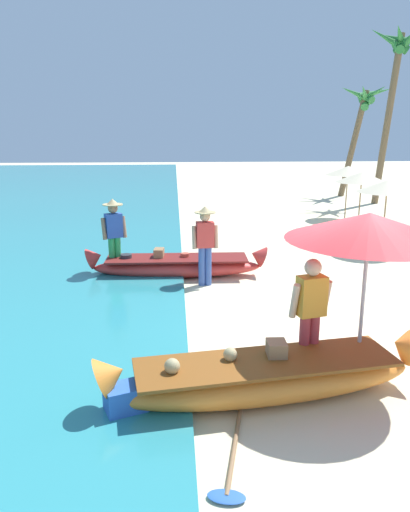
% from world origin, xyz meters
% --- Properties ---
extents(ground_plane, '(80.00, 80.00, 0.00)m').
position_xyz_m(ground_plane, '(0.00, 0.00, 0.00)').
color(ground_plane, beige).
extents(boat_orange_foreground, '(4.19, 1.39, 0.84)m').
position_xyz_m(boat_orange_foreground, '(-1.19, -1.40, 0.29)').
color(boat_orange_foreground, orange).
rests_on(boat_orange_foreground, ground).
extents(boat_red_midground, '(4.07, 0.88, 0.75)m').
position_xyz_m(boat_red_midground, '(-2.26, 3.88, 0.25)').
color(boat_red_midground, red).
rests_on(boat_red_midground, ground).
extents(person_vendor_hatted, '(0.57, 0.44, 1.70)m').
position_xyz_m(person_vendor_hatted, '(-1.66, 3.22, 0.98)').
color(person_vendor_hatted, '#3D5BA8').
rests_on(person_vendor_hatted, ground).
extents(person_tourist_customer, '(0.58, 0.33, 1.67)m').
position_xyz_m(person_tourist_customer, '(-0.54, -0.93, 0.95)').
color(person_tourist_customer, '#B2383D').
rests_on(person_tourist_customer, ground).
extents(person_vendor_assistant, '(0.58, 0.44, 1.76)m').
position_xyz_m(person_vendor_assistant, '(-3.64, 4.01, 1.02)').
color(person_vendor_assistant, green).
rests_on(person_vendor_assistant, ground).
extents(patio_umbrella_large, '(2.10, 2.10, 2.26)m').
position_xyz_m(patio_umbrella_large, '(0.14, -0.94, 2.07)').
color(patio_umbrella_large, '#B7B7BC').
rests_on(patio_umbrella_large, ground).
extents(parasol_row_0, '(1.60, 1.60, 1.91)m').
position_xyz_m(parasol_row_0, '(3.36, 5.99, 1.75)').
color(parasol_row_0, '#8E6B47').
rests_on(parasol_row_0, ground).
extents(parasol_row_1, '(1.60, 1.60, 1.91)m').
position_xyz_m(parasol_row_1, '(3.56, 8.36, 1.75)').
color(parasol_row_1, '#8E6B47').
rests_on(parasol_row_1, ground).
extents(parasol_row_2, '(1.60, 1.60, 1.91)m').
position_xyz_m(parasol_row_2, '(3.93, 10.68, 1.75)').
color(parasol_row_2, '#8E6B47').
rests_on(parasol_row_2, ground).
extents(palm_tree_tall_inland, '(2.53, 2.36, 7.25)m').
position_xyz_m(palm_tree_tall_inland, '(6.90, 14.28, 5.72)').
color(palm_tree_tall_inland, brown).
rests_on(palm_tree_tall_inland, ground).
extents(palm_tree_leaning_seaward, '(2.49, 2.67, 5.22)m').
position_xyz_m(palm_tree_leaning_seaward, '(6.54, 16.74, 4.17)').
color(palm_tree_leaning_seaward, brown).
rests_on(palm_tree_leaning_seaward, ground).
extents(cooler_box, '(0.55, 0.48, 0.40)m').
position_xyz_m(cooler_box, '(-2.89, -1.69, 0.20)').
color(cooler_box, blue).
rests_on(cooler_box, ground).
extents(paddle, '(0.54, 1.60, 0.05)m').
position_xyz_m(paddle, '(-1.75, -2.63, 0.03)').
color(paddle, '#8E6B47').
rests_on(paddle, ground).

